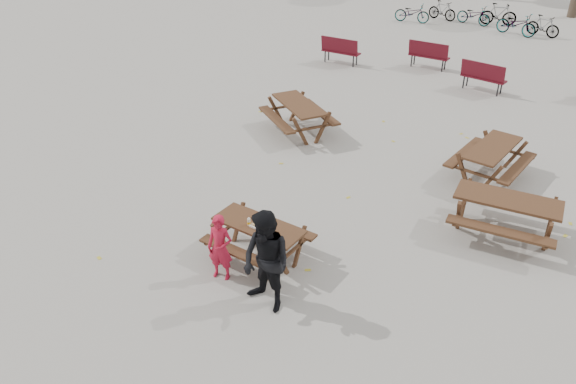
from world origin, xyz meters
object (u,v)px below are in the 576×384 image
Objects in this scene: child at (220,248)px; picnic_table_east at (504,217)px; food_tray at (254,226)px; adult at (266,262)px; picnic_table_far at (490,162)px; picnic_table_north at (298,118)px; main_picnic_table at (259,232)px; soda_bottle at (249,222)px.

child is 5.87m from picnic_table_east.
food_tray is 0.09× the size of adult.
food_tray is at bearing 146.11° from adult.
adult reaches higher than food_tray.
picnic_table_far is at bearing 65.24° from food_tray.
picnic_table_north is (-3.60, 6.40, -0.52)m from adult.
picnic_table_east reaches higher than main_picnic_table.
soda_bottle is at bearing 158.50° from picnic_table_far.
main_picnic_table is 0.24m from food_tray.
soda_bottle is 6.04m from picnic_table_north.
picnic_table_east reaches higher than food_tray.
picnic_table_east is 1.01× the size of picnic_table_north.
picnic_table_far is at bearing 85.37° from adult.
food_tray is at bearing -143.95° from picnic_table_east.
main_picnic_table is 10.00× the size of food_tray.
picnic_table_east is (3.72, 3.59, -0.35)m from food_tray.
soda_bottle is 1.42m from adult.
picnic_table_far reaches higher than main_picnic_table.
main_picnic_table is 0.32m from soda_bottle.
main_picnic_table is 5.96m from picnic_table_north.
child is 6.70m from picnic_table_north.
food_tray is at bearing -32.80° from picnic_table_north.
soda_bottle is 0.08× the size of picnic_table_east.
food_tray is 1.06× the size of soda_bottle.
picnic_table_north reaches higher than picnic_table_far.
food_tray is 0.09× the size of picnic_table_east.
picnic_table_east is 1.05× the size of picnic_table_far.
main_picnic_table is at bearing 88.27° from food_tray.
adult is (0.97, -0.92, 0.16)m from food_tray.
picnic_table_north is 1.03× the size of picnic_table_far.
picnic_table_north is 5.36m from picnic_table_far.
main_picnic_table is 5.09m from picnic_table_east.
child is 0.65× the size of picnic_table_north.
child reaches higher than picnic_table_far.
soda_bottle is 6.55m from picnic_table_far.
picnic_table_far is at bearing 48.88° from child.
adult reaches higher than child.
adult is at bearing -29.10° from picnic_table_north.
child is 7.26m from picnic_table_far.
main_picnic_table is 0.87× the size of picnic_table_east.
main_picnic_table is at bearing 142.45° from adult.
picnic_table_north is (-2.51, 5.48, -0.41)m from soda_bottle.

